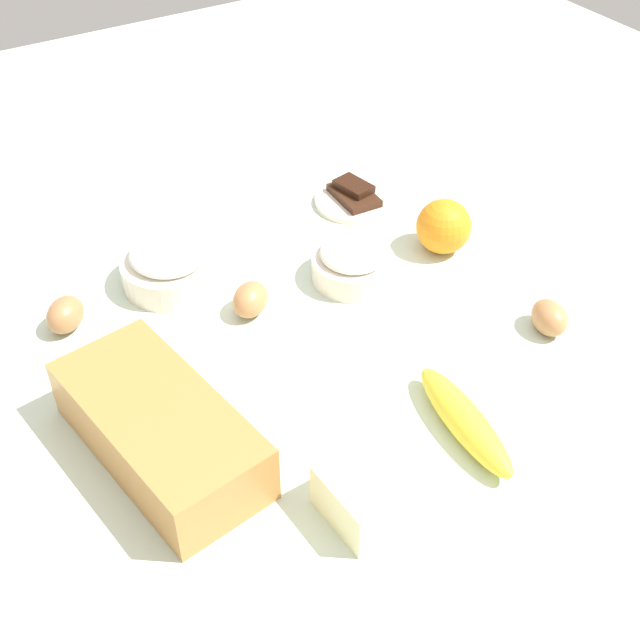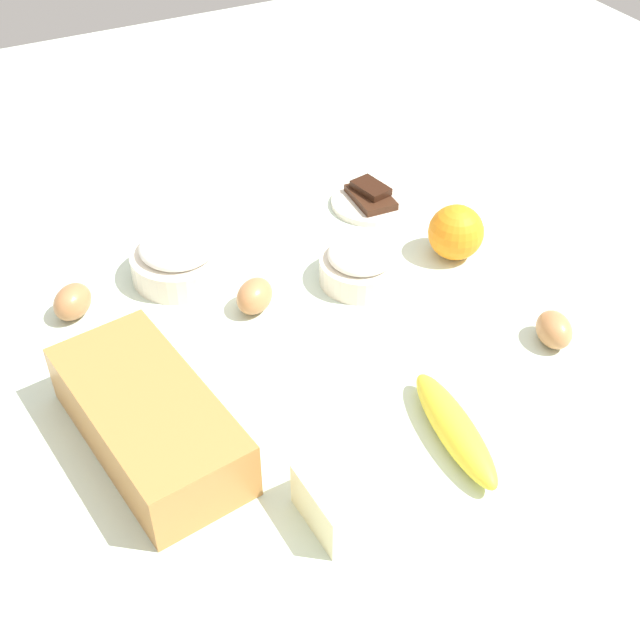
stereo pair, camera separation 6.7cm
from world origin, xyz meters
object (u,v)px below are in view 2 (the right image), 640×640
(orange_fruit, at_px, (456,232))
(chocolate_plate, at_px, (371,200))
(butter_block, at_px, (337,500))
(egg_loose, at_px, (255,296))
(loaf_pan, at_px, (149,419))
(banana, at_px, (455,428))
(egg_near_butter, at_px, (554,330))
(flour_bowl, at_px, (361,264))
(egg_beside_bowl, at_px, (73,302))
(sugar_bowl, at_px, (179,257))

(orange_fruit, bearing_deg, chocolate_plate, 13.78)
(butter_block, relative_size, egg_loose, 1.43)
(loaf_pan, height_order, banana, loaf_pan)
(butter_block, xyz_separation_m, egg_loose, (0.37, -0.06, -0.01))
(banana, distance_m, egg_near_butter, 0.23)
(flour_bowl, relative_size, egg_beside_bowl, 1.91)
(loaf_pan, relative_size, egg_beside_bowl, 4.68)
(egg_beside_bowl, bearing_deg, banana, -141.55)
(orange_fruit, distance_m, egg_loose, 0.32)
(banana, relative_size, butter_block, 2.11)
(banana, bearing_deg, loaf_pan, 63.91)
(flour_bowl, height_order, egg_loose, flour_bowl)
(banana, bearing_deg, butter_block, 101.61)
(egg_beside_bowl, xyz_separation_m, chocolate_plate, (0.06, -0.51, -0.01))
(egg_beside_bowl, bearing_deg, sugar_bowl, -83.42)
(butter_block, bearing_deg, sugar_bowl, 0.57)
(butter_block, relative_size, egg_near_butter, 1.46)
(flour_bowl, bearing_deg, egg_beside_bowl, 74.31)
(orange_fruit, height_order, egg_beside_bowl, orange_fruit)
(egg_beside_bowl, bearing_deg, butter_block, -160.28)
(egg_loose, bearing_deg, butter_block, 170.36)
(flour_bowl, xyz_separation_m, egg_near_butter, (-0.24, -0.16, -0.01))
(banana, distance_m, butter_block, 0.18)
(orange_fruit, height_order, butter_block, orange_fruit)
(egg_near_butter, bearing_deg, butter_block, 107.32)
(butter_block, bearing_deg, chocolate_plate, -32.77)
(egg_near_butter, bearing_deg, banana, 111.73)
(sugar_bowl, height_order, banana, sugar_bowl)
(orange_fruit, relative_size, egg_near_butter, 1.36)
(butter_block, bearing_deg, egg_near_butter, -72.68)
(orange_fruit, relative_size, egg_loose, 1.34)
(loaf_pan, distance_m, banana, 0.36)
(butter_block, height_order, egg_loose, butter_block)
(egg_beside_bowl, height_order, chocolate_plate, egg_beside_bowl)
(loaf_pan, distance_m, butter_block, 0.24)
(egg_loose, distance_m, chocolate_plate, 0.32)
(loaf_pan, bearing_deg, butter_block, -151.80)
(banana, height_order, egg_near_butter, egg_near_butter)
(banana, bearing_deg, sugar_bowl, 21.78)
(egg_loose, bearing_deg, loaf_pan, 130.02)
(flour_bowl, height_order, chocolate_plate, flour_bowl)
(sugar_bowl, height_order, egg_beside_bowl, sugar_bowl)
(loaf_pan, height_order, sugar_bowl, loaf_pan)
(sugar_bowl, xyz_separation_m, chocolate_plate, (0.04, -0.34, -0.02))
(loaf_pan, relative_size, orange_fruit, 3.53)
(chocolate_plate, bearing_deg, banana, 161.53)
(sugar_bowl, height_order, chocolate_plate, sugar_bowl)
(flour_bowl, height_order, egg_near_butter, flour_bowl)
(flour_bowl, bearing_deg, orange_fruit, -93.41)
(orange_fruit, bearing_deg, loaf_pan, 106.41)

